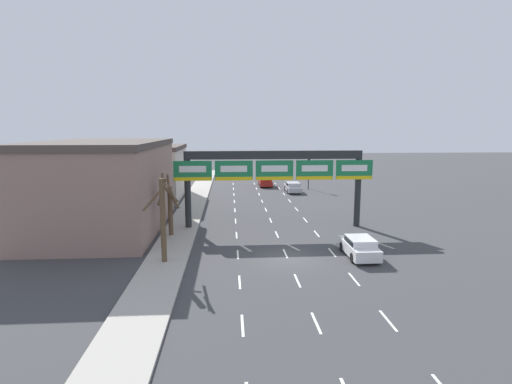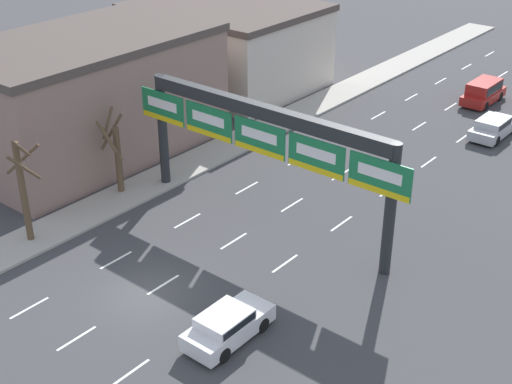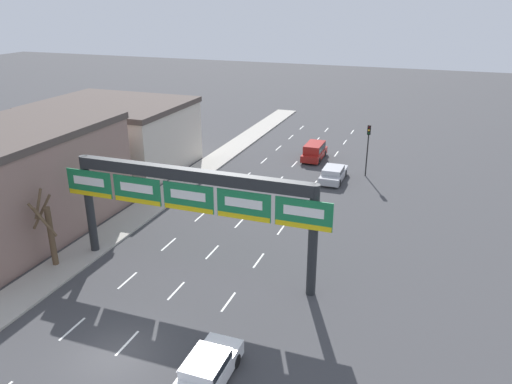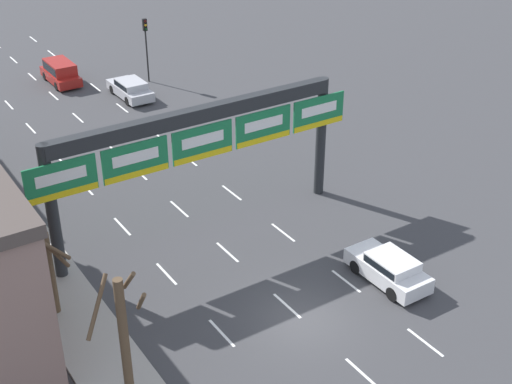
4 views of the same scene
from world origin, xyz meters
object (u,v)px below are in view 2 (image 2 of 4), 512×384
at_px(car_white, 227,325).
at_px(tree_bare_second, 23,187).
at_px(suv_red, 484,91).
at_px(sign_gantry, 263,134).
at_px(tree_bare_closest, 116,152).
at_px(car_silver, 493,126).

relative_size(car_white, tree_bare_second, 0.72).
height_order(suv_red, tree_bare_second, tree_bare_second).
bearing_deg(suv_red, tree_bare_second, -105.68).
relative_size(sign_gantry, tree_bare_second, 2.98).
height_order(tree_bare_closest, tree_bare_second, tree_bare_second).
relative_size(tree_bare_closest, tree_bare_second, 0.87).
bearing_deg(tree_bare_second, sign_gantry, 47.92).
height_order(sign_gantry, tree_bare_closest, sign_gantry).
bearing_deg(suv_red, car_silver, -60.71).
xyz_separation_m(suv_red, tree_bare_second, (-9.49, -33.81, 2.17)).
height_order(car_silver, tree_bare_second, tree_bare_second).
bearing_deg(tree_bare_closest, tree_bare_second, -84.77).
bearing_deg(car_white, car_silver, 90.38).
distance_m(car_white, tree_bare_second, 13.14).
height_order(sign_gantry, tree_bare_second, sign_gantry).
relative_size(car_silver, car_white, 1.12).
bearing_deg(suv_red, car_white, -84.15).
distance_m(sign_gantry, car_silver, 20.23).
bearing_deg(sign_gantry, tree_bare_second, -132.08).
xyz_separation_m(tree_bare_closest, tree_bare_second, (0.59, -6.39, 0.56)).
bearing_deg(car_white, suv_red, 95.85).
xyz_separation_m(sign_gantry, tree_bare_closest, (-8.61, -2.49, -2.58)).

